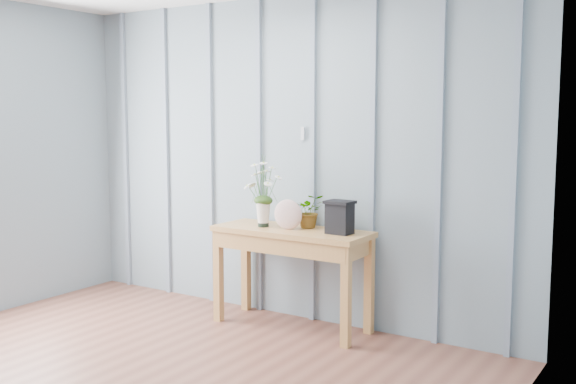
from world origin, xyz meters
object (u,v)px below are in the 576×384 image
Objects in this scene: daisy_vase at (263,184)px; felt_disc_vessel at (288,215)px; sideboard at (292,244)px; carved_box at (340,217)px.

daisy_vase is 0.31m from felt_disc_vessel.
sideboard is 0.23m from felt_disc_vessel.
felt_disc_vessel is at bearing -173.15° from carved_box.
daisy_vase is 2.18× the size of carved_box.
sideboard is 5.36× the size of felt_disc_vessel.
carved_box reaches higher than sideboard.
sideboard is 2.31× the size of daisy_vase.
carved_box is at bearing 3.80° from daisy_vase.
daisy_vase reaches higher than sideboard.
sideboard is at bearing 75.96° from felt_disc_vessel.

